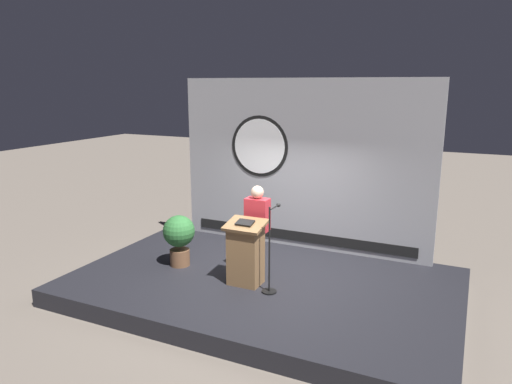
{
  "coord_description": "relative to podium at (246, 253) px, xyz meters",
  "views": [
    {
      "loc": [
        3.11,
        -6.87,
        3.56
      ],
      "look_at": [
        -0.18,
        0.11,
        1.78
      ],
      "focal_mm": 33.21,
      "sensor_mm": 36.0,
      "label": 1
    }
  ],
  "objects": [
    {
      "name": "speaker_person",
      "position": [
        -0.01,
        0.48,
        0.26
      ],
      "size": [
        0.4,
        0.26,
        1.57
      ],
      "color": "black",
      "rests_on": "stage_platform"
    },
    {
      "name": "ground_plane",
      "position": [
        0.18,
        0.29,
        -0.83
      ],
      "size": [
        40.0,
        40.0,
        0.0
      ],
      "primitive_type": "plane",
      "color": "#6B6056"
    },
    {
      "name": "banner_display",
      "position": [
        0.15,
        2.14,
        1.14
      ],
      "size": [
        5.15,
        0.12,
        3.36
      ],
      "color": "#9E9EA3",
      "rests_on": "stage_platform"
    },
    {
      "name": "potted_plant",
      "position": [
        -1.45,
        0.22,
        0.03
      ],
      "size": [
        0.58,
        0.58,
        0.94
      ],
      "color": "brown",
      "rests_on": "stage_platform"
    },
    {
      "name": "stage_platform",
      "position": [
        0.18,
        0.29,
        -0.68
      ],
      "size": [
        6.4,
        4.0,
        0.3
      ],
      "primitive_type": "cube",
      "color": "black",
      "rests_on": "ground"
    },
    {
      "name": "microphone_stand",
      "position": [
        0.49,
        -0.1,
        -0.05
      ],
      "size": [
        0.24,
        0.51,
        1.41
      ],
      "color": "black",
      "rests_on": "stage_platform"
    },
    {
      "name": "podium",
      "position": [
        0.0,
        0.0,
        0.0
      ],
      "size": [
        0.64,
        0.5,
        1.09
      ],
      "color": "olive",
      "rests_on": "stage_platform"
    }
  ]
}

